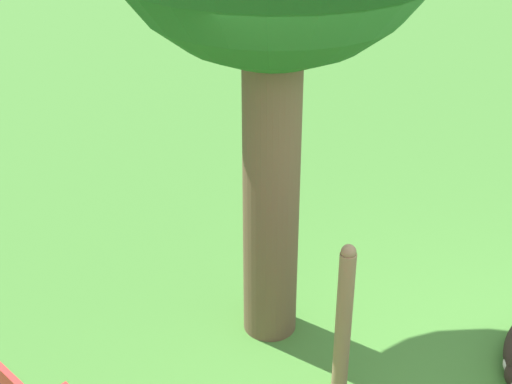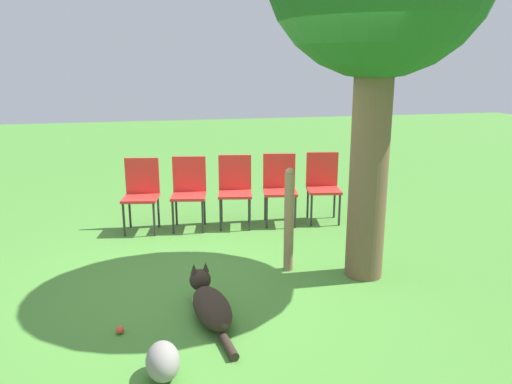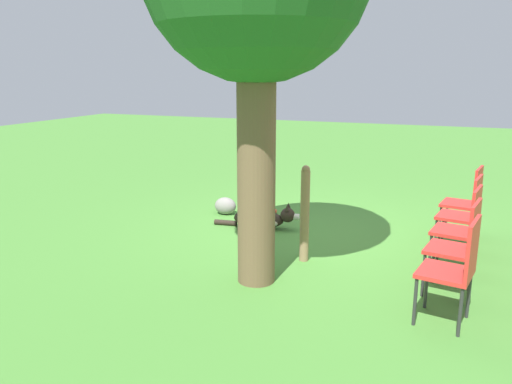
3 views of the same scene
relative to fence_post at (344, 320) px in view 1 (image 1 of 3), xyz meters
name	(u,v)px [view 1 (image 1 of 3)]	position (x,y,z in m)	size (l,w,h in m)	color
fence_post	(344,320)	(0.00, 0.00, 0.00)	(0.10, 0.10, 1.10)	#937551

